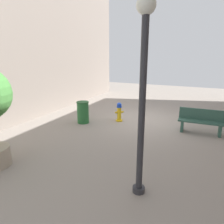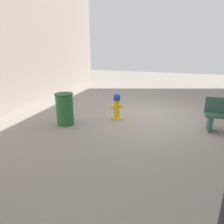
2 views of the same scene
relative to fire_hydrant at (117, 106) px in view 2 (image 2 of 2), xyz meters
The scene contains 3 objects.
ground_plane 1.36m from the fire_hydrant, 145.28° to the right, with size 23.40×23.40×0.00m, color gray.
fire_hydrant is the anchor object (origin of this frame).
trash_bin 1.66m from the fire_hydrant, 33.67° to the left, with size 0.55×0.55×0.98m.
Camera 2 is at (-0.77, 7.08, 2.41)m, focal length 33.84 mm.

